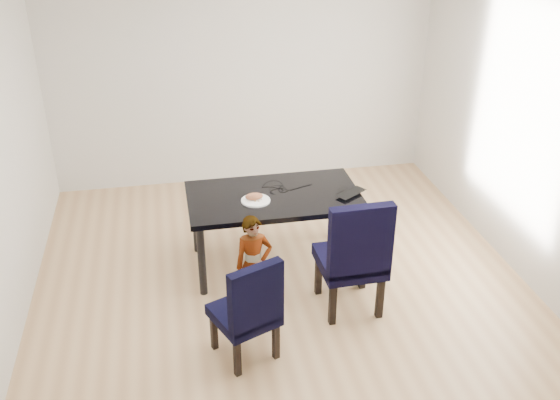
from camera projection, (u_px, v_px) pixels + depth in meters
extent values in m
cube|color=tan|center=(284.00, 293.00, 5.69)|extent=(4.50, 5.00, 0.01)
cube|color=silver|center=(242.00, 72.00, 7.24)|extent=(4.50, 0.01, 2.70)
cube|color=beige|center=(391.00, 370.00, 2.88)|extent=(4.50, 0.01, 2.70)
cube|color=white|center=(537.00, 137.00, 5.44)|extent=(0.01, 5.00, 2.70)
cube|color=black|center=(274.00, 230.00, 5.95)|extent=(1.60, 0.90, 0.75)
cube|color=black|center=(244.00, 306.00, 4.76)|extent=(0.58, 0.59, 0.92)
cube|color=black|center=(350.00, 252.00, 5.28)|extent=(0.54, 0.56, 1.10)
imported|color=orange|center=(254.00, 264.00, 5.30)|extent=(0.34, 0.24, 0.89)
cylinder|color=white|center=(256.00, 201.00, 5.66)|extent=(0.31, 0.31, 0.01)
ellipsoid|color=#9D5838|center=(254.00, 196.00, 5.65)|extent=(0.18, 0.12, 0.07)
imported|color=black|center=(347.00, 192.00, 5.80)|extent=(0.37, 0.33, 0.02)
torus|color=black|center=(278.00, 191.00, 5.85)|extent=(0.22, 0.22, 0.01)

